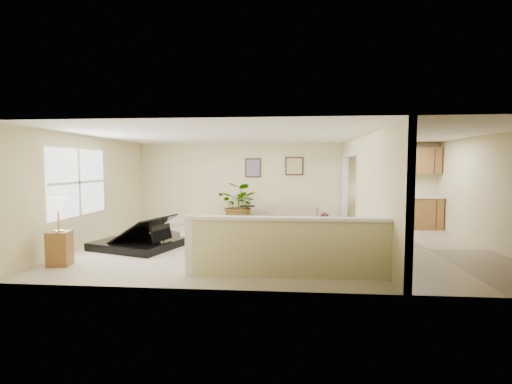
# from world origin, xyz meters

# --- Properties ---
(floor) EXTENTS (9.00, 9.00, 0.00)m
(floor) POSITION_xyz_m (0.00, 0.00, 0.00)
(floor) COLOR #B8A78F
(floor) RESTS_ON ground
(back_wall) EXTENTS (9.00, 0.04, 2.50)m
(back_wall) POSITION_xyz_m (0.00, 3.00, 1.25)
(back_wall) COLOR beige
(back_wall) RESTS_ON floor
(front_wall) EXTENTS (9.00, 0.04, 2.50)m
(front_wall) POSITION_xyz_m (0.00, -3.00, 1.25)
(front_wall) COLOR beige
(front_wall) RESTS_ON floor
(left_wall) EXTENTS (0.04, 6.00, 2.50)m
(left_wall) POSITION_xyz_m (-4.50, 0.00, 1.25)
(left_wall) COLOR beige
(left_wall) RESTS_ON floor
(right_wall) EXTENTS (0.04, 6.00, 2.50)m
(right_wall) POSITION_xyz_m (4.50, 0.00, 1.25)
(right_wall) COLOR beige
(right_wall) RESTS_ON floor
(ceiling) EXTENTS (9.00, 6.00, 0.04)m
(ceiling) POSITION_xyz_m (0.00, 0.00, 2.50)
(ceiling) COLOR white
(ceiling) RESTS_ON back_wall
(kitchen_vinyl) EXTENTS (2.70, 6.00, 0.01)m
(kitchen_vinyl) POSITION_xyz_m (3.15, 0.00, 0.00)
(kitchen_vinyl) COLOR tan
(kitchen_vinyl) RESTS_ON floor
(interior_partition) EXTENTS (0.18, 5.99, 2.50)m
(interior_partition) POSITION_xyz_m (1.80, 0.25, 1.22)
(interior_partition) COLOR beige
(interior_partition) RESTS_ON floor
(pony_half_wall) EXTENTS (3.42, 0.22, 1.00)m
(pony_half_wall) POSITION_xyz_m (0.08, -2.30, 0.52)
(pony_half_wall) COLOR beige
(pony_half_wall) RESTS_ON floor
(left_window) EXTENTS (0.05, 2.15, 1.45)m
(left_window) POSITION_xyz_m (-4.49, -0.50, 1.45)
(left_window) COLOR white
(left_window) RESTS_ON left_wall
(wall_art_left) EXTENTS (0.48, 0.04, 0.58)m
(wall_art_left) POSITION_xyz_m (-0.95, 2.97, 1.75)
(wall_art_left) COLOR #3D2516
(wall_art_left) RESTS_ON back_wall
(wall_mirror) EXTENTS (0.55, 0.04, 0.55)m
(wall_mirror) POSITION_xyz_m (0.30, 2.97, 1.80)
(wall_mirror) COLOR #3D2516
(wall_mirror) RESTS_ON back_wall
(kitchen_cabinets) EXTENTS (2.36, 0.65, 2.33)m
(kitchen_cabinets) POSITION_xyz_m (3.19, 2.73, 0.87)
(kitchen_cabinets) COLOR #9C5F33
(kitchen_cabinets) RESTS_ON floor
(piano) EXTENTS (2.29, 2.27, 1.58)m
(piano) POSITION_xyz_m (-3.24, -0.25, 0.66)
(piano) COLOR black
(piano) RESTS_ON floor
(piano_bench) EXTENTS (0.66, 0.93, 0.56)m
(piano_bench) POSITION_xyz_m (-1.45, -0.09, 0.28)
(piano_bench) COLOR black
(piano_bench) RESTS_ON floor
(loveseat) EXTENTS (1.80, 1.37, 0.86)m
(loveseat) POSITION_xyz_m (0.12, 2.24, 0.33)
(loveseat) COLOR tan
(loveseat) RESTS_ON floor
(accent_table) EXTENTS (0.45, 0.45, 0.65)m
(accent_table) POSITION_xyz_m (-1.06, 2.42, 0.42)
(accent_table) COLOR black
(accent_table) RESTS_ON floor
(palm_plant) EXTENTS (1.49, 1.41, 1.33)m
(palm_plant) POSITION_xyz_m (-1.30, 2.53, 0.65)
(palm_plant) COLOR black
(palm_plant) RESTS_ON floor
(small_plant) EXTENTS (0.30, 0.30, 0.52)m
(small_plant) POSITION_xyz_m (1.12, 1.99, 0.22)
(small_plant) COLOR black
(small_plant) RESTS_ON floor
(lamp_stand) EXTENTS (0.43, 0.43, 1.24)m
(lamp_stand) POSITION_xyz_m (-4.02, -1.94, 0.52)
(lamp_stand) COLOR #9C5F33
(lamp_stand) RESTS_ON floor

